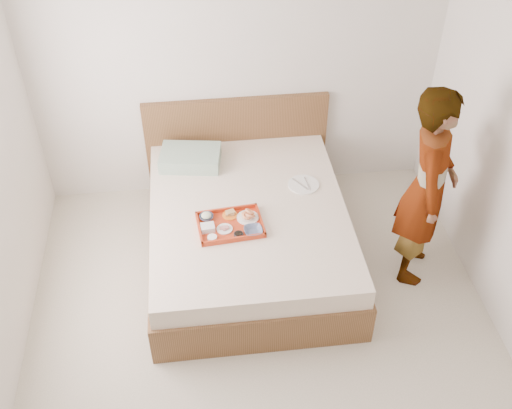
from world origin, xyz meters
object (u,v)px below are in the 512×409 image
object	(u,v)px
tray	(230,225)
person	(427,188)
dinner_plate	(304,185)
bed	(249,233)

from	to	relation	value
tray	person	bearing A→B (deg)	-8.48
tray	dinner_plate	world-z (taller)	tray
bed	dinner_plate	world-z (taller)	dinner_plate
bed	dinner_plate	xyz separation A→B (m)	(0.49, 0.24, 0.27)
dinner_plate	bed	bearing A→B (deg)	-154.19
person	dinner_plate	bearing A→B (deg)	78.53
bed	tray	bearing A→B (deg)	-129.25
bed	person	world-z (taller)	person
dinner_plate	person	size ratio (longest dim) A/B	0.15
dinner_plate	person	xyz separation A→B (m)	(0.83, -0.52, 0.30)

